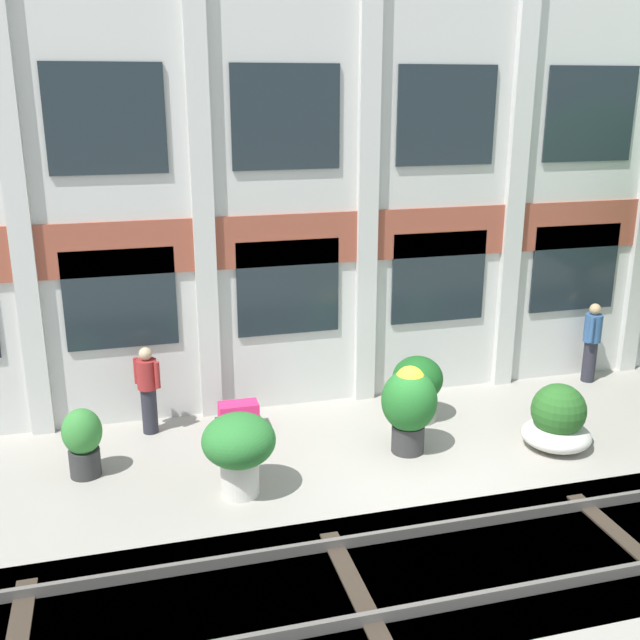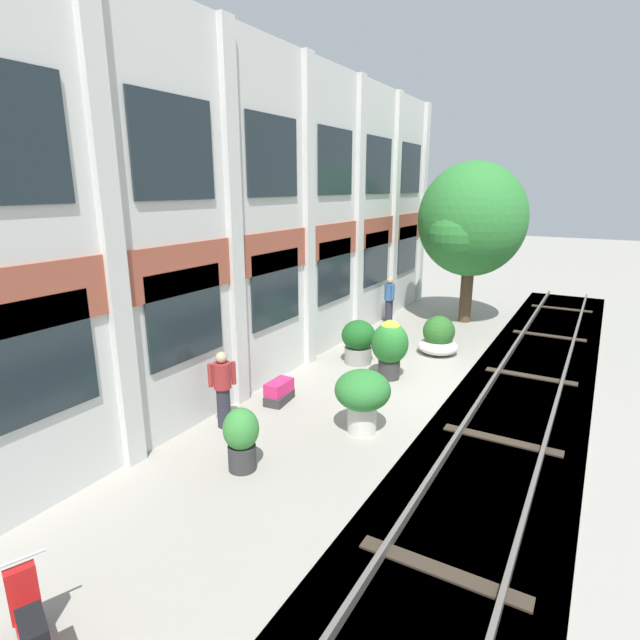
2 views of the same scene
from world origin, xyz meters
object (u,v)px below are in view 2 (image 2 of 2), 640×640
at_px(broadleaf_tree, 472,223).
at_px(potted_plant_stone_basin, 241,437).
at_px(resident_watching_tracks, 389,299).
at_px(potted_plant_ribbed_drum, 390,345).
at_px(scooter_near_curb, 33,634).
at_px(potted_plant_wide_bowl, 438,338).
at_px(potted_plant_fluted_column, 363,395).
at_px(potted_plant_square_trough, 279,392).
at_px(potted_plant_glazed_jar, 358,340).
at_px(resident_by_doorway, 223,387).

height_order(broadleaf_tree, potted_plant_stone_basin, broadleaf_tree).
bearing_deg(resident_watching_tracks, potted_plant_ribbed_drum, -115.06).
bearing_deg(scooter_near_curb, potted_plant_stone_basin, -59.68).
relative_size(potted_plant_ribbed_drum, potted_plant_stone_basin, 1.35).
height_order(potted_plant_wide_bowl, potted_plant_fluted_column, potted_plant_fluted_column).
bearing_deg(potted_plant_wide_bowl, potted_plant_ribbed_drum, 168.60).
xyz_separation_m(potted_plant_square_trough, resident_watching_tracks, (7.10, 0.39, 0.63)).
bearing_deg(potted_plant_square_trough, potted_plant_stone_basin, -158.54).
relative_size(potted_plant_glazed_jar, scooter_near_curb, 0.88).
height_order(potted_plant_stone_basin, potted_plant_fluted_column, potted_plant_fluted_column).
bearing_deg(potted_plant_stone_basin, potted_plant_wide_bowl, -7.87).
xyz_separation_m(broadleaf_tree, potted_plant_ribbed_drum, (-6.22, 0.24, -2.52)).
bearing_deg(potted_plant_stone_basin, scooter_near_curb, -171.94).
bearing_deg(potted_plant_glazed_jar, potted_plant_fluted_column, -153.14).
height_order(potted_plant_square_trough, scooter_near_curb, scooter_near_curb).
bearing_deg(potted_plant_glazed_jar, potted_plant_square_trough, 172.75).
height_order(potted_plant_stone_basin, scooter_near_curb, potted_plant_stone_basin).
distance_m(potted_plant_ribbed_drum, potted_plant_fluted_column, 2.89).
relative_size(potted_plant_stone_basin, resident_by_doorway, 0.71).
bearing_deg(resident_watching_tracks, potted_plant_stone_basin, -129.45).
bearing_deg(broadleaf_tree, potted_plant_wide_bowl, -176.43).
relative_size(broadleaf_tree, potted_plant_fluted_column, 4.35).
xyz_separation_m(potted_plant_glazed_jar, resident_by_doorway, (-4.58, 0.67, 0.20)).
distance_m(potted_plant_square_trough, potted_plant_ribbed_drum, 2.99).
xyz_separation_m(potted_plant_stone_basin, resident_by_doorway, (1.03, 1.26, 0.23)).
distance_m(potted_plant_square_trough, potted_plant_glazed_jar, 3.15).
height_order(broadleaf_tree, potted_plant_ribbed_drum, broadleaf_tree).
bearing_deg(potted_plant_stone_basin, potted_plant_fluted_column, -27.88).
bearing_deg(potted_plant_ribbed_drum, potted_plant_square_trough, 148.64).
bearing_deg(potted_plant_fluted_column, broadleaf_tree, 2.32).
bearing_deg(potted_plant_wide_bowl, broadleaf_tree, 3.57).
height_order(potted_plant_ribbed_drum, resident_by_doorway, resident_by_doorway).
relative_size(potted_plant_fluted_column, resident_watching_tracks, 0.76).
xyz_separation_m(potted_plant_square_trough, potted_plant_fluted_column, (-0.33, -2.13, 0.53)).
relative_size(potted_plant_wide_bowl, resident_by_doorway, 0.73).
relative_size(potted_plant_fluted_column, resident_by_doorway, 0.80).
bearing_deg(potted_plant_ribbed_drum, resident_by_doorway, 155.61).
height_order(potted_plant_square_trough, potted_plant_stone_basin, potted_plant_stone_basin).
bearing_deg(resident_watching_tracks, potted_plant_fluted_column, -118.83).
bearing_deg(resident_watching_tracks, broadleaf_tree, -10.64).
distance_m(potted_plant_stone_basin, potted_plant_glazed_jar, 5.63).
distance_m(broadleaf_tree, potted_plant_stone_basin, 11.58).
bearing_deg(potted_plant_square_trough, resident_watching_tracks, 3.10).
bearing_deg(scooter_near_curb, potted_plant_fluted_column, -73.56).
xyz_separation_m(broadleaf_tree, potted_plant_glazed_jar, (-5.61, 1.37, -2.75)).
xyz_separation_m(potted_plant_square_trough, scooter_near_curb, (-6.31, -1.52, 0.21)).
height_order(potted_plant_ribbed_drum, potted_plant_glazed_jar, potted_plant_ribbed_drum).
bearing_deg(potted_plant_stone_basin, potted_plant_ribbed_drum, -6.16).
bearing_deg(potted_plant_stone_basin, resident_by_doorway, 50.82).
xyz_separation_m(broadleaf_tree, resident_watching_tracks, (-1.62, 2.15, -2.51)).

